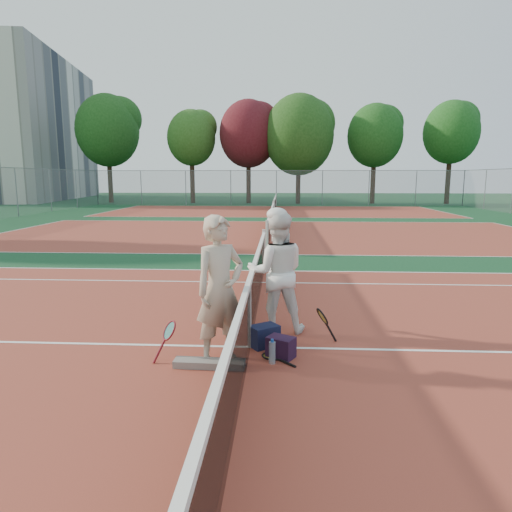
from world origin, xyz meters
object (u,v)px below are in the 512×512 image
Objects in this scene: net_main at (249,313)px; player_b at (277,272)px; apartment_block at (23,130)px; player_a at (220,290)px; sports_bag_navy at (264,336)px; water_bottle at (272,353)px; racket_black_held at (322,326)px; racket_spare at (271,356)px; sports_bag_purple at (281,347)px; racket_red at (170,341)px.

net_main is 0.96m from player_b.
net_main is 0.50× the size of apartment_block.
player_a is 4.90× the size of sports_bag_navy.
apartment_block is at bearing -60.99° from player_b.
apartment_block reaches higher than water_bottle.
apartment_block is at bearing 122.70° from sports_bag_navy.
racket_black_held is at bearing 11.64° from sports_bag_navy.
racket_spare is 0.18m from sports_bag_purple.
sports_bag_navy is at bearing -13.62° from racket_red.
net_main is at bearing 142.27° from sports_bag_purple.
sports_bag_navy is at bearing -28.08° from racket_spare.
racket_red is 0.89× the size of racket_spare.
player_a is 5.49× the size of sports_bag_purple.
sports_bag_navy is (28.21, -43.95, -7.34)m from apartment_block.
player_b is 3.19× the size of racket_spare.
net_main is 36.60× the size of water_bottle.
apartment_block is (-28.00, 44.00, 6.99)m from net_main.
net_main is at bearing -57.53° from apartment_block.
water_bottle is (28.34, -44.57, -7.35)m from apartment_block.
sports_bag_purple is (0.08, -1.11, -0.81)m from player_b.
racket_red is 1.51m from sports_bag_purple.
player_a is 1.15m from sports_bag_navy.
net_main is 0.41m from sports_bag_navy.
sports_bag_navy is 1.12× the size of sports_bag_purple.
sports_bag_navy is at bearing 101.68° from water_bottle.
player_b reaches higher than net_main.
sports_bag_purple reaches higher than racket_spare.
sports_bag_navy is (0.21, 0.05, -0.35)m from net_main.
apartment_block reaches higher than player_a.
apartment_block is 36.67× the size of racket_spare.
apartment_block is 52.54m from racket_red.
player_a is 1.03× the size of player_b.
player_b is (0.73, 1.27, -0.03)m from player_a.
water_bottle is at bearing -78.32° from sports_bag_navy.
racket_black_held reaches higher than sports_bag_purple.
apartment_block is 52.74m from sports_bag_navy.
net_main is 0.69m from racket_spare.
sports_bag_purple is 1.19× the size of water_bottle.
racket_red is 1.33× the size of sports_bag_navy.
apartment_block is 41.12× the size of racket_black_held.
racket_black_held is (29.06, -43.78, -7.23)m from apartment_block.
net_main is 18.30× the size of racket_spare.
water_bottle reaches higher than sports_bag_purple.
sports_bag_navy is (0.56, 0.57, -0.82)m from player_a.
water_bottle is at bearing -40.07° from racket_red.
apartment_block reaches higher than net_main.
player_a is 1.19m from racket_spare.
apartment_block reaches higher than racket_red.
water_bottle is (-0.11, -0.22, 0.00)m from sports_bag_purple.
sports_bag_purple is (0.45, -0.35, -0.36)m from net_main.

